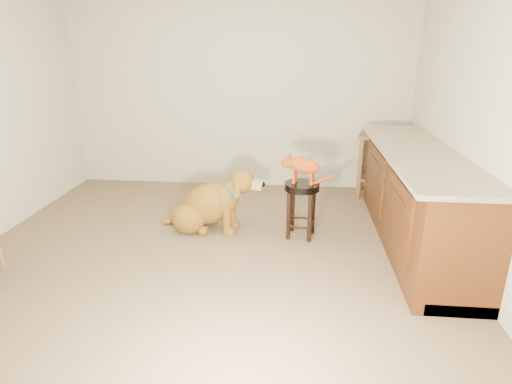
# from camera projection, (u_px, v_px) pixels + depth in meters

# --- Properties ---
(floor) EXTENTS (4.50, 4.00, 0.01)m
(floor) POSITION_uv_depth(u_px,v_px,m) (214.00, 247.00, 4.16)
(floor) COLOR brown
(floor) RESTS_ON ground
(room_shell) EXTENTS (4.54, 4.04, 2.62)m
(room_shell) POSITION_uv_depth(u_px,v_px,m) (207.00, 69.00, 3.61)
(room_shell) COLOR #BBB497
(room_shell) RESTS_ON ground
(cabinet_run) EXTENTS (0.70, 2.56, 0.94)m
(cabinet_run) POSITION_uv_depth(u_px,v_px,m) (416.00, 201.00, 4.12)
(cabinet_run) COLOR #41200B
(cabinet_run) RESTS_ON ground
(padded_stool) EXTENTS (0.35, 0.35, 0.57)m
(padded_stool) POSITION_uv_depth(u_px,v_px,m) (302.00, 199.00, 4.28)
(padded_stool) COLOR black
(padded_stool) RESTS_ON ground
(wood_stool) EXTENTS (0.53, 0.53, 0.81)m
(wood_stool) POSITION_uv_depth(u_px,v_px,m) (375.00, 164.00, 5.46)
(wood_stool) COLOR brown
(wood_stool) RESTS_ON ground
(golden_retriever) EXTENTS (1.13, 0.60, 0.72)m
(golden_retriever) POSITION_uv_depth(u_px,v_px,m) (209.00, 205.00, 4.49)
(golden_retriever) COLOR brown
(golden_retriever) RESTS_ON ground
(tabby_kitten) EXTENTS (0.52, 0.21, 0.32)m
(tabby_kitten) POSITION_uv_depth(u_px,v_px,m) (302.00, 166.00, 4.17)
(tabby_kitten) COLOR #9D350F
(tabby_kitten) RESTS_ON padded_stool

